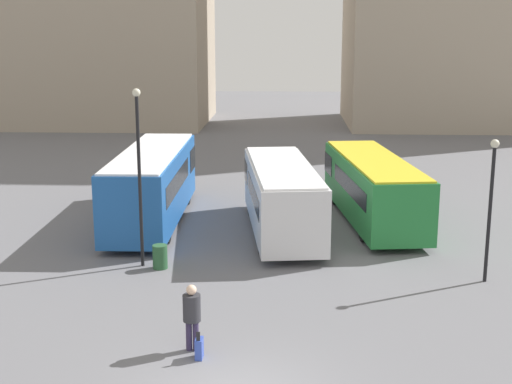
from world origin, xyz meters
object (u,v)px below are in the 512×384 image
Objects in this scene: bus_0 at (152,183)px; lamp_post_1 at (139,165)px; bus_1 at (282,196)px; trash_bin at (160,257)px; bus_2 at (373,186)px; suitcase at (199,348)px; traveler at (192,312)px; lamp_post_0 at (491,198)px.

bus_0 is 6.37m from lamp_post_1.
bus_1 reaches higher than trash_bin.
suitcase is at bearing 149.52° from bus_2.
bus_0 is 9.59m from bus_2.
traveler reaches higher than trash_bin.
lamp_post_0 is 11.36m from trash_bin.
trash_bin is at bearing 19.81° from suitcase.
lamp_post_1 is (-2.91, 7.16, 3.38)m from suitcase.
bus_0 is 2.15× the size of lamp_post_0.
trash_bin is (-4.21, -4.78, -1.12)m from bus_1.
lamp_post_1 is 7.38× the size of trash_bin.
lamp_post_1 is (-11.74, 1.07, 0.77)m from lamp_post_0.
suitcase is (0.24, -0.46, -0.80)m from traveler.
traveler is (-2.20, -11.23, -0.47)m from bus_1.
lamp_post_0 reaches higher than bus_1.
suitcase is at bearing -145.41° from lamp_post_0.
bus_1 is 11.45m from traveler.
bus_0 is 1.11× the size of bus_1.
bus_0 reaches higher than bus_1.
lamp_post_1 reaches higher than lamp_post_0.
bus_0 is at bearing 16.88° from traveler.
bus_0 reaches higher than traveler.
suitcase is 11.04m from lamp_post_0.
lamp_post_0 is at bearing -5.19° from lamp_post_1.
bus_2 is at bearing -87.46° from bus_0.
suitcase is (3.65, -13.17, -1.42)m from bus_0.
bus_1 is 10.97× the size of trash_bin.
trash_bin is at bearing 19.11° from traveler.
bus_0 reaches higher than bus_2.
trash_bin is (0.67, -0.25, -3.23)m from lamp_post_1.
lamp_post_1 reaches higher than bus_2.
lamp_post_0 is (12.48, -7.08, 1.18)m from bus_0.
suitcase is 8.43m from lamp_post_1.
lamp_post_1 is (-8.84, -6.58, 2.14)m from bus_2.
traveler is 10.82m from lamp_post_0.
suitcase is at bearing -72.04° from trash_bin.
traveler is 0.95m from suitcase.
traveler is (3.41, -12.71, -0.62)m from bus_0.
traveler is at bearing -72.74° from trash_bin.
lamp_post_0 is (6.86, -5.60, 1.33)m from bus_1.
trash_bin reaches higher than suitcase.
traveler is 0.29× the size of lamp_post_1.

